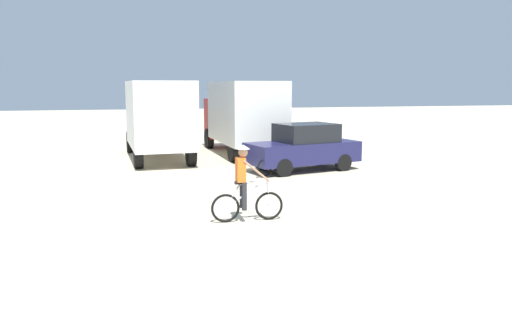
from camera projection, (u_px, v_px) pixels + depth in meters
The scene contains 6 objects.
ground_plane at pixel (324, 243), 10.34m from camera, with size 120.00×120.00×0.00m, color beige.
box_truck_avon_van at pixel (158, 116), 21.73m from camera, with size 2.75×6.87×3.35m.
box_truck_white_box at pixel (242, 114), 23.38m from camera, with size 2.73×6.87×3.35m.
sedan_parked at pixel (304, 147), 19.00m from camera, with size 4.50×2.72×1.76m.
cyclist_orange_shirt at pixel (245, 186), 11.85m from camera, with size 1.73×0.52×1.82m.
bicycle_spare at pixel (275, 165), 17.96m from camera, with size 1.54×0.91×0.97m.
Camera 1 is at (-3.75, -9.36, 3.18)m, focal length 35.63 mm.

